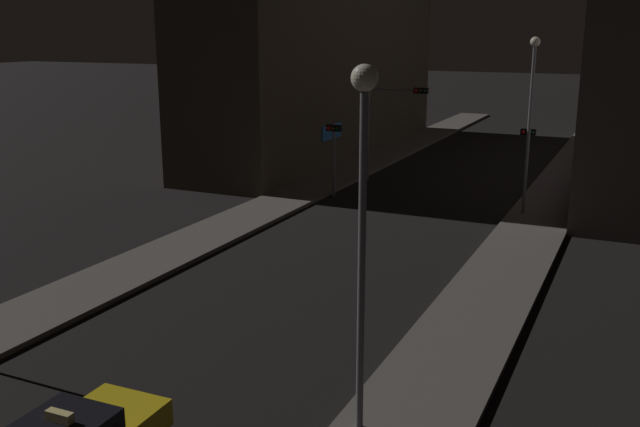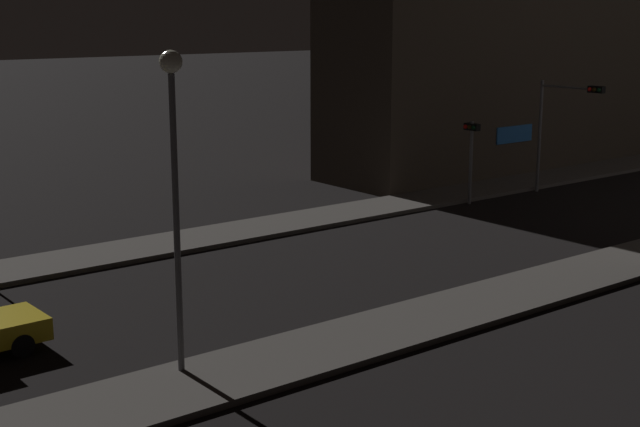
% 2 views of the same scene
% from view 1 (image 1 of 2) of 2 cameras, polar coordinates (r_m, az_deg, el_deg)
% --- Properties ---
extents(sidewalk_left, '(2.92, 73.20, 0.17)m').
position_cam_1_polar(sidewalk_left, '(42.19, 1.03, 2.77)').
color(sidewalk_left, '#5B5651').
rests_on(sidewalk_left, ground_plane).
extents(sidewalk_right, '(2.92, 73.20, 0.17)m').
position_cam_1_polar(sidewalk_right, '(39.00, 17.93, 1.10)').
color(sidewalk_right, '#5B5651').
rests_on(sidewalk_right, ground_plane).
extents(building_facade_left, '(6.35, 29.84, 13.46)m').
position_cam_1_polar(building_facade_left, '(51.44, 0.40, 12.33)').
color(building_facade_left, '#473D33').
rests_on(building_facade_left, ground_plane).
extents(traffic_light_overhead, '(3.60, 0.41, 5.55)m').
position_cam_1_polar(traffic_light_overhead, '(41.55, 5.53, 7.95)').
color(traffic_light_overhead, slate).
rests_on(traffic_light_overhead, ground_plane).
extents(traffic_light_left_kerb, '(0.80, 0.42, 3.88)m').
position_cam_1_polar(traffic_light_left_kerb, '(37.62, 1.10, 5.50)').
color(traffic_light_left_kerb, slate).
rests_on(traffic_light_left_kerb, ground_plane).
extents(traffic_light_right_kerb, '(0.80, 0.41, 3.48)m').
position_cam_1_polar(traffic_light_right_kerb, '(40.65, 16.15, 5.24)').
color(traffic_light_right_kerb, slate).
rests_on(traffic_light_right_kerb, ground_plane).
extents(street_lamp_near_block, '(0.54, 0.54, 7.79)m').
position_cam_1_polar(street_lamp_near_block, '(14.34, 3.43, 2.26)').
color(street_lamp_near_block, slate).
rests_on(street_lamp_near_block, sidewalk_right).
extents(street_lamp_far_block, '(0.45, 0.45, 8.12)m').
position_cam_1_polar(street_lamp_far_block, '(34.40, 16.41, 8.31)').
color(street_lamp_far_block, slate).
rests_on(street_lamp_far_block, sidewalk_right).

